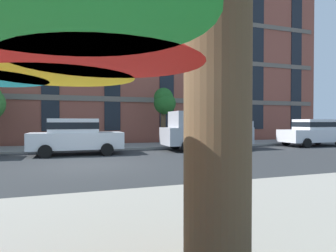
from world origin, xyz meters
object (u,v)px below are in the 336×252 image
(pickup_silver, at_px, (203,132))
(sedan_white, at_px, (76,135))
(sedan_white_midblock, at_px, (313,132))
(street_tree_middle, at_px, (164,102))

(pickup_silver, bearing_deg, sedan_white, -180.00)
(sedan_white, bearing_deg, sedan_white_midblock, 0.00)
(sedan_white, xyz_separation_m, pickup_silver, (6.90, 0.00, 0.08))
(pickup_silver, height_order, street_tree_middle, street_tree_middle)
(sedan_white, height_order, street_tree_middle, street_tree_middle)
(pickup_silver, xyz_separation_m, sedan_white_midblock, (8.06, -0.00, -0.08))
(pickup_silver, height_order, sedan_white_midblock, pickup_silver)
(street_tree_middle, bearing_deg, pickup_silver, -70.40)
(pickup_silver, bearing_deg, sedan_white_midblock, -0.00)
(sedan_white, bearing_deg, pickup_silver, 0.00)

